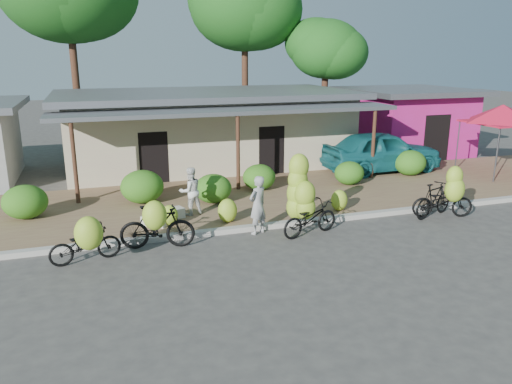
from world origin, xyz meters
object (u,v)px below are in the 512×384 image
at_px(tree_center_right, 241,5).
at_px(bike_far_right, 442,202).
at_px(red_canopy, 502,114).
at_px(sack_far, 155,221).
at_px(tree_near_right, 322,47).
at_px(vendor, 258,205).
at_px(bike_left, 157,225).
at_px(sack_near, 170,214).
at_px(bystander, 190,191).
at_px(bike_right, 439,196).
at_px(bike_far_left, 86,242).
at_px(bike_center, 304,203).
at_px(teal_van, 382,151).

relative_size(tree_center_right, bike_far_right, 4.91).
relative_size(red_canopy, sack_far, 4.67).
xyz_separation_m(tree_center_right, tree_near_right, (4.00, -2.00, -2.24)).
distance_m(tree_center_right, vendor, 16.84).
bearing_deg(bike_left, bike_far_right, -79.70).
distance_m(tree_center_right, sack_near, 16.29).
xyz_separation_m(red_canopy, bystander, (-13.12, -1.42, -1.74)).
height_order(bike_left, bike_right, bike_right).
distance_m(red_canopy, bystander, 13.31).
height_order(bike_far_left, bike_left, bike_left).
distance_m(bike_far_left, sack_near, 3.46).
bearing_deg(bike_left, tree_center_right, -13.47).
bearing_deg(bike_right, bike_far_left, 70.75).
bearing_deg(sack_near, sack_far, -136.87).
distance_m(sack_far, bystander, 1.51).
height_order(tree_near_right, bike_center, tree_near_right).
bearing_deg(sack_far, bystander, 30.22).
bearing_deg(tree_near_right, bike_far_right, -98.94).
xyz_separation_m(tree_near_right, bike_far_left, (-12.66, -13.64, -4.73)).
relative_size(tree_center_right, bike_far_left, 5.46).
bearing_deg(red_canopy, bystander, -173.84).
relative_size(tree_center_right, vendor, 5.83).
bearing_deg(bike_center, bike_far_left, 78.46).
bearing_deg(sack_near, bike_left, -107.33).
relative_size(tree_near_right, bike_far_left, 3.81).
relative_size(sack_far, teal_van, 0.15).
relative_size(bike_far_left, bystander, 1.20).
relative_size(bike_center, bike_far_right, 1.13).
height_order(sack_near, bystander, bystander).
bearing_deg(tree_near_right, bike_center, -117.03).
relative_size(tree_near_right, bike_right, 3.61).
xyz_separation_m(bike_left, sack_near, (0.64, 2.06, -0.40)).
bearing_deg(bike_center, bike_far_right, -106.37).
xyz_separation_m(bike_left, vendor, (2.86, 0.31, 0.17)).
relative_size(tree_center_right, sack_near, 11.55).
relative_size(bike_far_right, sack_far, 2.66).
bearing_deg(tree_near_right, bystander, -131.17).
xyz_separation_m(bike_far_right, sack_near, (-8.16, 2.16, -0.23)).
bearing_deg(tree_center_right, tree_near_right, -26.57).
bearing_deg(vendor, bike_right, 147.49).
distance_m(bike_left, bike_center, 4.15).
bearing_deg(sack_far, bike_far_right, -11.00).
height_order(bike_far_left, sack_far, bike_far_left).
bearing_deg(bike_right, bike_left, 68.32).
height_order(bike_far_left, bike_center, bike_center).
height_order(tree_center_right, red_canopy, tree_center_right).
bearing_deg(vendor, bike_far_left, -19.16).
bearing_deg(bike_far_left, sack_far, -54.27).
bearing_deg(bike_far_left, red_canopy, -86.60).
xyz_separation_m(tree_center_right, teal_van, (3.28, -9.61, -6.55)).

